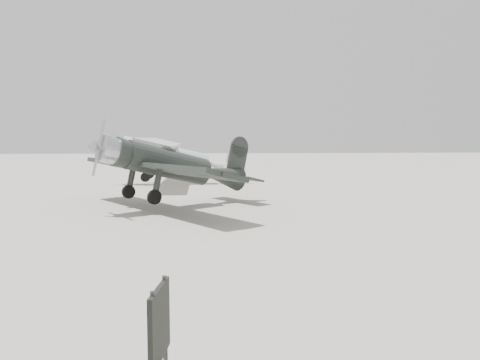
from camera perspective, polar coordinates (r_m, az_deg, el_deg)
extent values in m
plane|color=#A29D90|center=(17.56, 4.89, -5.06)|extent=(160.00, 160.00, 0.00)
cylinder|color=black|center=(21.05, -8.84, 1.87)|extent=(4.00, 3.23, 1.26)
cone|color=black|center=(22.66, -2.30, 2.26)|extent=(2.60, 2.26, 1.17)
cylinder|color=#B9BCBE|center=(19.84, -15.75, 1.54)|extent=(1.29, 1.38, 1.12)
cone|color=#B9BCBE|center=(19.64, -17.20, 1.47)|extent=(0.54, 0.59, 0.50)
cube|color=#B9BCBE|center=(19.66, -17.03, 1.48)|extent=(0.13, 0.16, 2.34)
ellipsoid|color=black|center=(20.94, -9.29, 3.37)|extent=(1.16, 1.06, 0.41)
cube|color=black|center=(20.77, -10.34, 0.93)|extent=(7.52, 10.06, 0.20)
cube|color=black|center=(23.09, -0.86, 2.43)|extent=(2.91, 3.70, 0.09)
cube|color=black|center=(23.15, -0.60, 4.33)|extent=(0.95, 0.67, 1.62)
cylinder|color=black|center=(19.66, -9.53, -2.90)|extent=(0.59, 0.46, 0.61)
cylinder|color=black|center=(21.80, -12.63, -2.17)|extent=(0.59, 0.46, 0.61)
cylinder|color=#333333|center=(19.59, -9.56, -1.16)|extent=(0.14, 0.14, 1.26)
cylinder|color=#333333|center=(21.74, -12.66, -0.60)|extent=(0.14, 0.14, 1.26)
cylinder|color=black|center=(23.26, -0.42, 1.38)|extent=(0.20, 0.17, 0.20)
cylinder|color=#AAADAF|center=(32.20, -9.03, 3.12)|extent=(5.85, 1.30, 1.23)
cone|color=#AAADAF|center=(32.13, -2.02, 3.18)|extent=(2.03, 1.15, 1.12)
cone|color=#AAADAF|center=(32.62, -14.74, 3.04)|extent=(0.69, 1.17, 1.17)
cube|color=#AAADAF|center=(32.70, -15.51, 3.03)|extent=(0.06, 0.16, 2.47)
cube|color=#AAADAF|center=(32.22, -9.84, 4.35)|extent=(2.27, 12.36, 0.20)
cube|color=#AAADAF|center=(32.15, -1.02, 3.28)|extent=(1.05, 3.83, 0.09)
cube|color=#AAADAF|center=(32.15, -0.82, 4.58)|extent=(1.01, 0.10, 1.46)
cylinder|color=black|center=(31.16, -10.81, -0.11)|extent=(0.63, 0.16, 0.63)
cylinder|color=black|center=(33.61, -10.35, 0.27)|extent=(0.63, 0.16, 0.63)
cylinder|color=#333333|center=(31.11, -10.83, 1.06)|extent=(0.10, 0.10, 1.35)
cylinder|color=#333333|center=(33.56, -10.36, 1.36)|extent=(0.10, 0.10, 1.35)
cylinder|color=black|center=(32.18, -0.62, 2.58)|extent=(0.20, 0.08, 0.20)
cylinder|color=#333333|center=(5.89, -10.50, -19.34)|extent=(0.07, 0.07, 1.33)
cylinder|color=#333333|center=(6.44, -9.12, -17.13)|extent=(0.07, 0.07, 1.33)
cube|color=black|center=(6.10, -9.80, -16.86)|extent=(0.20, 0.92, 0.92)
cube|color=beige|center=(6.09, -10.15, -16.39)|extent=(0.12, 0.71, 0.18)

